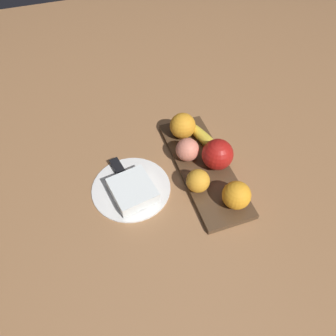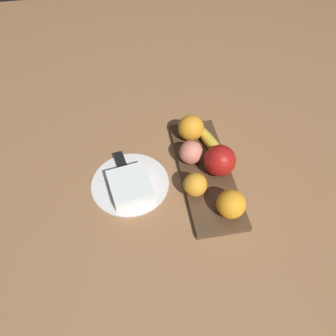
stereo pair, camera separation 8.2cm
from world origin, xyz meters
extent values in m
plane|color=#9C6B44|center=(0.00, 0.00, 0.00)|extent=(2.40, 2.40, 0.00)
cube|color=#4C3521|center=(-0.02, 0.01, 0.01)|extent=(0.38, 0.13, 0.02)
sphere|color=#AD1814|center=(-0.02, 0.05, 0.06)|extent=(0.08, 0.08, 0.08)
ellipsoid|color=gold|center=(-0.09, 0.05, 0.03)|extent=(0.19, 0.08, 0.03)
sphere|color=orange|center=(-0.15, 0.00, 0.05)|extent=(0.07, 0.07, 0.07)
sphere|color=orange|center=(0.04, -0.03, 0.05)|extent=(0.06, 0.06, 0.06)
sphere|color=orange|center=(0.11, 0.04, 0.05)|extent=(0.07, 0.07, 0.07)
sphere|color=#E27F66|center=(-0.06, -0.02, 0.05)|extent=(0.06, 0.06, 0.06)
cylinder|color=white|center=(-0.02, -0.19, 0.00)|extent=(0.21, 0.21, 0.01)
cube|color=white|center=(0.00, -0.19, 0.02)|extent=(0.12, 0.12, 0.03)
cube|color=silver|center=(-0.02, -0.19, 0.01)|extent=(0.15, 0.05, 0.00)
cube|color=black|center=(-0.08, -0.21, 0.01)|extent=(0.09, 0.04, 0.01)
camera|label=1|loc=(0.46, -0.25, 0.68)|focal=33.98mm
camera|label=2|loc=(0.48, -0.17, 0.68)|focal=33.98mm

